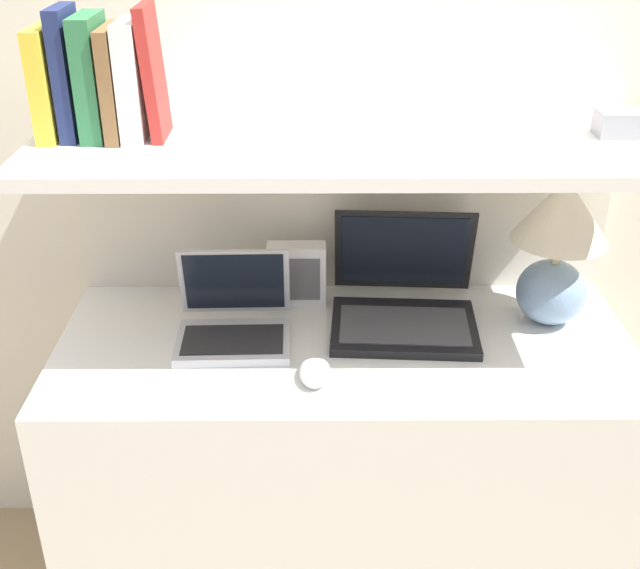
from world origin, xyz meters
TOP-DOWN VIEW (x-y plane):
  - wall_back at (0.00, 0.62)m, footprint 6.00×0.05m
  - desk at (0.00, 0.28)m, footprint 1.27×0.55m
  - back_riser at (0.00, 0.57)m, footprint 1.27×0.04m
  - shelf at (0.00, 0.34)m, footprint 1.27×0.50m
  - table_lamp at (0.47, 0.38)m, footprint 0.21×0.21m
  - laptop_large at (0.14, 0.38)m, footprint 0.34×0.33m
  - laptop_small at (-0.25, 0.30)m, footprint 0.25×0.22m
  - computer_mouse at (-0.07, 0.14)m, footprint 0.07×0.11m
  - router_box at (-0.11, 0.46)m, footprint 0.14×0.05m
  - book_yellow at (-0.59, 0.34)m, footprint 0.04×0.14m
  - book_navy at (-0.55, 0.34)m, footprint 0.03×0.12m
  - book_green at (-0.50, 0.34)m, footprint 0.04×0.14m
  - book_brown at (-0.46, 0.34)m, footprint 0.03×0.15m
  - book_white at (-0.42, 0.34)m, footprint 0.04×0.15m
  - book_red at (-0.38, 0.34)m, footprint 0.04×0.12m
  - shelf_gadget at (0.54, 0.34)m, footprint 0.09×0.07m

SIDE VIEW (x-z plane):
  - desk at x=0.00m, z-range 0.00..0.77m
  - back_riser at x=0.00m, z-range 0.00..1.19m
  - computer_mouse at x=-0.07m, z-range 0.77..0.80m
  - laptop_small at x=-0.25m, z-range 0.71..0.90m
  - laptop_large at x=0.14m, z-range 0.70..0.94m
  - router_box at x=-0.11m, z-range 0.77..0.92m
  - table_lamp at x=0.47m, z-range 0.79..1.14m
  - wall_back at x=0.00m, z-range 0.00..2.40m
  - shelf at x=0.00m, z-range 1.19..1.21m
  - shelf_gadget at x=0.54m, z-range 1.21..1.27m
  - book_yellow at x=-0.59m, z-range 1.21..1.43m
  - book_brown at x=-0.46m, z-range 1.21..1.43m
  - book_white at x=-0.42m, z-range 1.21..1.44m
  - book_green at x=-0.50m, z-range 1.21..1.45m
  - book_navy at x=-0.55m, z-range 1.21..1.47m
  - book_red at x=-0.38m, z-range 1.21..1.47m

